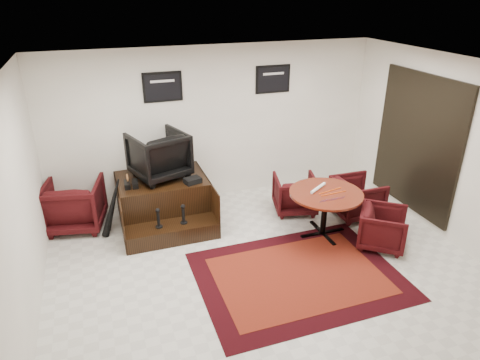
# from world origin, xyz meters

# --- Properties ---
(ground) EXTENTS (6.00, 6.00, 0.00)m
(ground) POSITION_xyz_m (0.00, 0.00, 0.00)
(ground) COLOR silver
(ground) RESTS_ON ground
(room_shell) EXTENTS (6.02, 5.02, 2.81)m
(room_shell) POSITION_xyz_m (0.41, 0.12, 1.79)
(room_shell) COLOR beige
(room_shell) RESTS_ON ground
(area_rug) EXTENTS (2.77, 2.08, 0.01)m
(area_rug) POSITION_xyz_m (0.36, -0.35, 0.01)
(area_rug) COLOR black
(area_rug) RESTS_ON ground
(shine_podium) EXTENTS (1.48, 1.52, 0.76)m
(shine_podium) POSITION_xyz_m (-1.13, 1.81, 0.35)
(shine_podium) COLOR black
(shine_podium) RESTS_ON ground
(shine_chair) EXTENTS (1.03, 1.00, 0.86)m
(shine_chair) POSITION_xyz_m (-1.13, 1.96, 1.19)
(shine_chair) COLOR black
(shine_chair) RESTS_ON shine_podium
(shoes_pair) EXTENTS (0.22, 0.25, 0.09)m
(shoes_pair) POSITION_xyz_m (-1.63, 1.71, 0.81)
(shoes_pair) COLOR black
(shoes_pair) RESTS_ON shine_podium
(polish_kit) EXTENTS (0.30, 0.25, 0.09)m
(polish_kit) POSITION_xyz_m (-0.67, 1.53, 0.81)
(polish_kit) COLOR black
(polish_kit) RESTS_ON shine_podium
(umbrella_black) EXTENTS (0.34, 0.13, 0.90)m
(umbrella_black) POSITION_xyz_m (-2.00, 1.60, 0.45)
(umbrella_black) COLOR black
(umbrella_black) RESTS_ON ground
(umbrella_hooked) EXTENTS (0.35, 0.13, 0.93)m
(umbrella_hooked) POSITION_xyz_m (-1.96, 1.78, 0.47)
(umbrella_hooked) COLOR black
(umbrella_hooked) RESTS_ON ground
(armchair_side) EXTENTS (1.03, 0.99, 0.90)m
(armchair_side) POSITION_xyz_m (-2.55, 2.09, 0.45)
(armchair_side) COLOR black
(armchair_side) RESTS_ON ground
(meeting_table) EXTENTS (1.15, 1.15, 0.75)m
(meeting_table) POSITION_xyz_m (1.22, 0.53, 0.66)
(meeting_table) COLOR #4E1B0B
(meeting_table) RESTS_ON ground
(table_chair_back) EXTENTS (0.85, 0.82, 0.73)m
(table_chair_back) POSITION_xyz_m (1.13, 1.41, 0.36)
(table_chair_back) COLOR black
(table_chair_back) RESTS_ON ground
(table_chair_window) EXTENTS (0.71, 0.76, 0.76)m
(table_chair_window) POSITION_xyz_m (2.07, 0.90, 0.38)
(table_chair_window) COLOR black
(table_chair_window) RESTS_ON ground
(table_chair_corner) EXTENTS (0.91, 0.92, 0.69)m
(table_chair_corner) POSITION_xyz_m (1.90, -0.07, 0.35)
(table_chair_corner) COLOR black
(table_chair_corner) RESTS_ON ground
(paper_roll) EXTENTS (0.38, 0.27, 0.05)m
(paper_roll) POSITION_xyz_m (1.15, 0.67, 0.78)
(paper_roll) COLOR white
(paper_roll) RESTS_ON meeting_table
(table_clutter) EXTENTS (0.57, 0.35, 0.01)m
(table_clutter) POSITION_xyz_m (1.28, 0.45, 0.76)
(table_clutter) COLOR #F4520D
(table_clutter) RESTS_ON meeting_table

